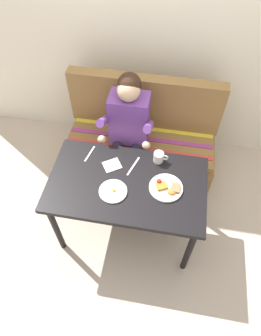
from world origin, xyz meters
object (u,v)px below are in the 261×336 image
coffee_mug (159,157)px  knife (133,166)px  person (128,126)px  table (127,189)px  fork (90,154)px  plate_breakfast (166,188)px  plate_eggs (113,191)px  napkin (112,165)px  couch (141,144)px

coffee_mug → knife: size_ratio=0.59×
person → coffee_mug: 0.46m
table → person: 0.61m
fork → plate_breakfast: bearing=-7.1°
plate_eggs → person: bearing=91.2°
plate_eggs → plate_breakfast: bearing=14.1°
plate_breakfast → fork: bearing=160.6°
table → fork: size_ratio=7.06×
napkin → knife: bearing=6.6°
table → napkin: size_ratio=9.16×
plate_eggs → knife: plate_eggs is taller
napkin → knife: (0.17, 0.02, -0.00)m
person → fork: bearing=-124.2°
coffee_mug → table: bearing=-129.4°
table → napkin: napkin is taller
person → knife: size_ratio=6.06×
table → person: size_ratio=0.99×
plate_eggs → fork: (-0.26, 0.32, -0.01)m
person → knife: bearing=-74.1°
coffee_mug → napkin: 0.37m
fork → knife: bearing=2.6°
napkin → fork: napkin is taller
plate_eggs → napkin: (-0.06, 0.24, -0.01)m
person → knife: 0.44m
table → napkin: bearing=135.9°
fork → knife: 0.38m
plate_breakfast → plate_eggs: (-0.38, -0.10, -0.00)m
coffee_mug → plate_breakfast: bearing=-71.1°
coffee_mug → person: bearing=132.7°
coffee_mug → fork: bearing=-177.0°
couch → fork: size_ratio=8.47×
coffee_mug → knife: 0.21m
person → coffee_mug: bearing=-47.3°
napkin → knife: 0.17m
coffee_mug → napkin: size_ratio=0.90×
table → plate_breakfast: (0.30, -0.00, 0.10)m
plate_breakfast → napkin: 0.47m
table → couch: (0.00, 0.76, -0.32)m
couch → plate_eggs: 0.96m
person → couch: bearing=59.8°
table → napkin: 0.22m
plate_breakfast → person: bearing=123.9°
plate_breakfast → plate_eggs: bearing=-165.9°
fork → napkin: bearing=-9.8°
coffee_mug → fork: (-0.56, -0.03, -0.04)m
plate_breakfast → fork: size_ratio=1.48×
coffee_mug → napkin: coffee_mug is taller
table → coffee_mug: 0.35m
person → coffee_mug: (0.31, -0.34, 0.04)m
couch → coffee_mug: bearing=-67.8°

